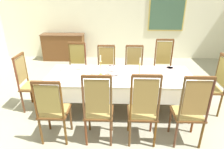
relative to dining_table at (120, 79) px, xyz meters
The scene contains 23 objects.
ground 0.71m from the dining_table, 90.00° to the right, with size 8.24×6.86×0.04m, color gray.
back_wall 3.53m from the dining_table, 90.00° to the left, with size 8.24×0.08×3.19m, color #EAE6C8.
dining_table is the anchor object (origin of this frame).
tablecloth 0.00m from the dining_table, ahead, with size 2.76×1.04×0.32m.
chair_south_a 1.38m from the dining_table, 138.21° to the right, with size 0.44×0.42×1.10m.
chair_north_a 1.38m from the dining_table, 138.15° to the left, with size 0.44×0.42×1.14m.
chair_south_b 0.98m from the dining_table, 109.42° to the right, with size 0.44×0.42×1.20m.
chair_north_b 0.97m from the dining_table, 109.59° to the left, with size 0.44×0.42×1.07m.
chair_south_c 0.98m from the dining_table, 69.62° to the right, with size 0.44×0.42×1.22m.
chair_north_c 0.98m from the dining_table, 69.43° to the left, with size 0.44×0.42×1.07m.
chair_south_d 1.39m from the dining_table, 41.65° to the right, with size 0.44×0.42×1.21m.
chair_north_d 1.39m from the dining_table, 41.68° to the left, with size 0.44×0.42×1.23m.
chair_head_west 1.78m from the dining_table, behind, with size 0.42×0.44×1.14m.
chair_head_east 1.78m from the dining_table, ahead, with size 0.42×0.44×1.16m.
soup_tureen 0.21m from the dining_table, behind, with size 0.24×0.24×0.20m.
candlestick_west 0.43m from the dining_table, behind, with size 0.07×0.07×0.39m.
candlestick_east 0.42m from the dining_table, ahead, with size 0.07×0.07×0.35m.
bowl_near_left 0.39m from the dining_table, 114.55° to the left, with size 0.19×0.19×0.05m.
bowl_near_right 1.08m from the dining_table, 18.26° to the left, with size 0.16×0.16×0.04m.
spoon_primary 0.47m from the dining_table, 127.04° to the left, with size 0.03×0.18×0.01m.
spoon_secondary 1.19m from the dining_table, 17.78° to the left, with size 0.03×0.18×0.01m.
sideboard 3.65m from the dining_table, 122.11° to the left, with size 1.44×0.48×0.90m.
framed_painting 3.83m from the dining_table, 65.15° to the left, with size 1.19×0.05×1.51m.
Camera 1 is at (-0.04, -3.28, 2.21)m, focal length 30.78 mm.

